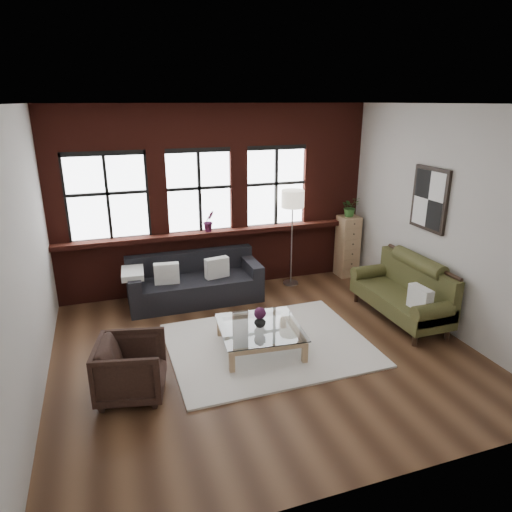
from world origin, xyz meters
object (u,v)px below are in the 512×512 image
object	(u,v)px
drawer_chest	(347,246)
armchair	(131,368)
dark_sofa	(195,279)
vintage_settee	(400,290)
vase	(260,321)
coffee_table	(260,338)
floor_lamp	(292,235)

from	to	relation	value
drawer_chest	armchair	bearing A→B (deg)	-148.41
dark_sofa	vintage_settee	distance (m)	3.32
dark_sofa	vase	distance (m)	1.95
coffee_table	drawer_chest	xyz separation A→B (m)	(2.52, 2.13, 0.42)
vase	floor_lamp	xyz separation A→B (m)	(1.33, 2.06, 0.52)
armchair	floor_lamp	distance (m)	4.01
vintage_settee	coffee_table	xyz separation A→B (m)	(-2.34, -0.19, -0.31)
coffee_table	drawer_chest	distance (m)	3.33
armchair	coffee_table	distance (m)	1.79
coffee_table	vase	size ratio (longest dim) A/B	6.47
coffee_table	vase	xyz separation A→B (m)	(-0.00, -0.00, 0.26)
vase	drawer_chest	bearing A→B (deg)	40.22
armchair	floor_lamp	world-z (taller)	floor_lamp
vase	floor_lamp	size ratio (longest dim) A/B	0.09
armchair	vase	bearing A→B (deg)	-62.13
armchair	vase	world-z (taller)	armchair
dark_sofa	armchair	bearing A→B (deg)	-117.15
dark_sofa	drawer_chest	bearing A→B (deg)	4.60
coffee_table	vase	bearing A→B (deg)	-116.57
coffee_table	vase	distance (m)	0.26
vase	drawer_chest	world-z (taller)	drawer_chest
coffee_table	vase	world-z (taller)	vase
vintage_settee	vase	xyz separation A→B (m)	(-2.34, -0.19, -0.05)
coffee_table	floor_lamp	xyz separation A→B (m)	(1.33, 2.06, 0.78)
floor_lamp	vintage_settee	bearing A→B (deg)	-61.48
vintage_settee	floor_lamp	bearing A→B (deg)	118.52
vintage_settee	coffee_table	size ratio (longest dim) A/B	1.69
dark_sofa	vintage_settee	size ratio (longest dim) A/B	1.21
armchair	coffee_table	xyz separation A→B (m)	(1.72, 0.48, -0.17)
armchair	drawer_chest	world-z (taller)	drawer_chest
armchair	floor_lamp	bearing A→B (deg)	-37.78
armchair	drawer_chest	bearing A→B (deg)	-46.00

